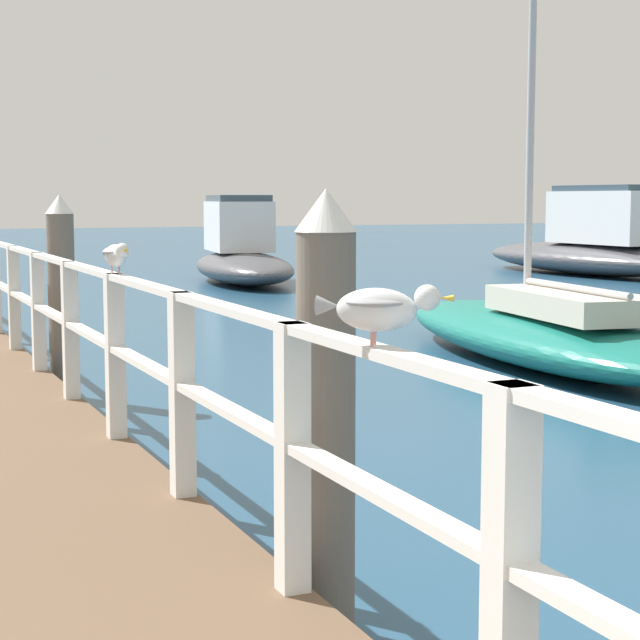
% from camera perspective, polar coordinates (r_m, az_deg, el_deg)
% --- Properties ---
extents(pier_railing, '(0.12, 22.73, 1.13)m').
position_cam_1_polar(pier_railing, '(12.33, -15.70, 1.72)').
color(pier_railing, silver).
rests_on(pier_railing, pier_deck).
extents(dock_piling_near, '(0.29, 0.29, 2.14)m').
position_cam_1_polar(dock_piling_near, '(5.16, 0.30, -5.01)').
color(dock_piling_near, '#6B6056').
rests_on(dock_piling_near, ground_plane).
extents(dock_piling_far, '(0.29, 0.29, 2.14)m').
position_cam_1_polar(dock_piling_far, '(11.66, -13.33, 1.17)').
color(dock_piling_far, '#6B6056').
rests_on(dock_piling_far, ground_plane).
extents(seagull_foreground, '(0.41, 0.32, 0.21)m').
position_cam_1_polar(seagull_foreground, '(3.74, 3.09, 0.68)').
color(seagull_foreground, white).
rests_on(seagull_foreground, pier_railing).
extents(seagull_background, '(0.18, 0.48, 0.21)m').
position_cam_1_polar(seagull_background, '(7.45, -10.61, 3.39)').
color(seagull_background, white).
rests_on(seagull_background, pier_railing).
extents(boat_3, '(3.18, 8.84, 2.47)m').
position_cam_1_polar(boat_3, '(31.30, 14.29, 3.81)').
color(boat_3, '#4C4C51').
rests_on(boat_3, ground_plane).
extents(boat_5, '(2.96, 7.34, 7.73)m').
position_cam_1_polar(boat_5, '(14.26, 11.48, -0.59)').
color(boat_5, '#197266').
rests_on(boat_5, ground_plane).
extents(boat_6, '(3.07, 6.47, 2.19)m').
position_cam_1_polar(boat_6, '(27.49, -4.11, 3.47)').
color(boat_6, '#4C4C51').
rests_on(boat_6, ground_plane).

